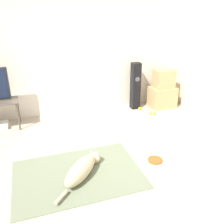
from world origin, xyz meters
TOP-DOWN VIEW (x-y plane):
  - ground_plane at (0.00, 0.00)m, footprint 12.00×12.00m
  - wall_back at (0.00, 2.10)m, footprint 8.00×0.06m
  - area_rug at (-0.28, -0.17)m, footprint 1.74×1.21m
  - dog at (-0.23, -0.25)m, footprint 0.77×0.81m
  - frisbee at (0.90, -0.23)m, footprint 0.22×0.22m
  - cardboard_box_lower at (2.09, 1.70)m, footprint 0.57×0.41m
  - cardboard_box_upper at (2.10, 1.70)m, footprint 0.43×0.31m
  - floor_speaker at (1.47, 1.84)m, footprint 0.18×0.19m
  - tennis_ball_by_boxes at (1.71, 1.34)m, footprint 0.07×0.07m
  - tennis_ball_near_speaker at (1.52, 1.69)m, footprint 0.07×0.07m
  - tennis_ball_loose_on_carpet at (1.64, 1.38)m, footprint 0.07×0.07m

SIDE VIEW (x-z plane):
  - ground_plane at x=0.00m, z-range 0.00..0.00m
  - area_rug at x=-0.28m, z-range 0.00..0.01m
  - frisbee at x=0.90m, z-range 0.00..0.03m
  - tennis_ball_by_boxes at x=1.71m, z-range 0.00..0.07m
  - tennis_ball_near_speaker at x=1.52m, z-range 0.00..0.07m
  - tennis_ball_loose_on_carpet at x=1.64m, z-range 0.00..0.07m
  - dog at x=-0.23m, z-range 0.01..0.27m
  - cardboard_box_lower at x=2.09m, z-range 0.00..0.47m
  - floor_speaker at x=1.47m, z-range 0.00..1.04m
  - cardboard_box_upper at x=2.10m, z-range 0.47..0.87m
  - wall_back at x=0.00m, z-range 0.00..2.55m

